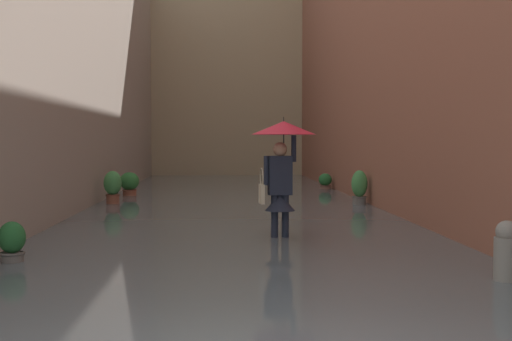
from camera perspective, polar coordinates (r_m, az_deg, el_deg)
The scene contains 11 objects.
ground_plane at distance 16.97m, azimuth -2.08°, elevation -3.31°, with size 65.68×65.68×0.00m, color gray.
flood_water at distance 16.96m, azimuth -2.08°, elevation -3.05°, with size 7.67×32.27×0.15m, color #515B60.
building_facade_right at distance 17.55m, azimuth -16.70°, elevation 11.28°, with size 2.04×30.27×8.86m.
building_facade_far at distance 31.34m, azimuth -2.56°, elevation 12.20°, with size 10.47×1.80×13.93m, color tan.
person_wading at distance 10.80m, azimuth 2.26°, elevation 1.43°, with size 1.07×1.07×2.14m.
potted_plant_near_left at distance 16.59m, azimuth 8.96°, elevation -1.61°, with size 0.40×0.40×1.01m.
potted_plant_mid_left at distance 21.77m, azimuth 6.03°, elevation -1.08°, with size 0.43×0.43×0.66m.
potted_plant_mid_right at distance 17.02m, azimuth -12.33°, elevation -1.48°, with size 0.45×0.45×0.98m.
potted_plant_near_right at distance 9.29m, azimuth -20.42°, elevation -6.12°, with size 0.35×0.35×0.69m.
potted_plant_far_right at distance 19.36m, azimuth -10.93°, elevation -1.21°, with size 0.56×0.56×0.83m.
mooring_bollard at distance 8.08m, azimuth 20.93°, elevation -7.06°, with size 0.29×0.29×0.85m.
Camera 1 is at (0.29, 3.74, 1.76)m, focal length 46.09 mm.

